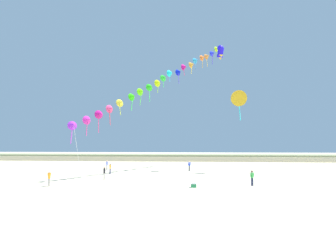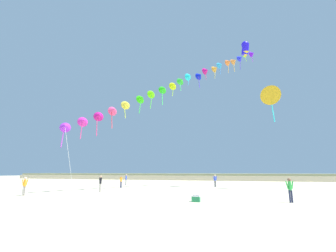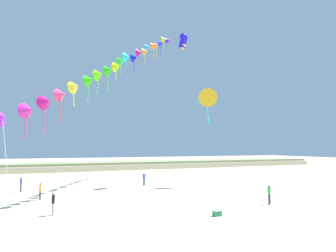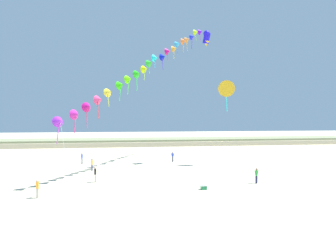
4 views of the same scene
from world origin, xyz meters
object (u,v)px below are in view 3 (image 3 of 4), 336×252
at_px(person_near_right, 269,193).
at_px(person_mid_center, 144,178).
at_px(person_near_left, 21,183).
at_px(large_kite_low_lead, 207,98).
at_px(large_kite_mid_trail, 183,41).
at_px(beach_cooler, 217,213).
at_px(person_far_center, 53,202).
at_px(person_far_left, 40,190).

height_order(person_near_right, person_mid_center, person_mid_center).
bearing_deg(person_near_left, person_near_right, -36.11).
bearing_deg(person_near_right, large_kite_low_lead, 85.07).
bearing_deg(large_kite_mid_trail, person_near_left, 176.47).
bearing_deg(beach_cooler, person_far_center, 157.58).
height_order(person_far_left, large_kite_mid_trail, large_kite_mid_trail).
distance_m(large_kite_low_lead, large_kite_mid_trail, 8.78).
relative_size(person_near_right, person_far_left, 1.05).
bearing_deg(beach_cooler, person_near_right, 14.22).
bearing_deg(large_kite_mid_trail, person_mid_center, 169.18).
bearing_deg(beach_cooler, large_kite_mid_trail, 73.18).
xyz_separation_m(person_near_left, large_kite_low_lead, (21.80, -3.25, 10.48)).
bearing_deg(person_mid_center, beach_cooler, -88.21).
distance_m(person_near_right, person_mid_center, 16.41).
distance_m(person_near_left, person_far_left, 6.13).
bearing_deg(person_far_left, person_mid_center, 25.07).
xyz_separation_m(person_mid_center, beach_cooler, (0.52, -16.54, -0.76)).
bearing_deg(person_near_right, person_far_left, 152.77).
relative_size(person_mid_center, beach_cooler, 2.93).
distance_m(large_kite_low_lead, beach_cooler, 18.99).
height_order(person_near_left, large_kite_low_lead, large_kite_low_lead).
height_order(person_near_left, beach_cooler, person_near_left).
bearing_deg(person_mid_center, person_near_left, 179.22).
bearing_deg(person_far_left, large_kite_mid_trail, 14.82).
xyz_separation_m(person_near_right, beach_cooler, (-6.22, -1.58, -0.73)).
xyz_separation_m(person_near_left, person_far_left, (2.33, -5.66, -0.08)).
bearing_deg(large_kite_low_lead, person_far_left, -172.94).
xyz_separation_m(large_kite_mid_trail, beach_cooler, (-4.70, -15.54, -19.39)).
height_order(person_mid_center, person_far_left, person_mid_center).
xyz_separation_m(large_kite_low_lead, beach_cooler, (-7.25, -13.48, -11.24)).
xyz_separation_m(person_mid_center, large_kite_low_lead, (7.76, -3.06, 10.48)).
xyz_separation_m(person_far_left, beach_cooler, (12.22, -11.06, -0.69)).
relative_size(person_far_left, large_kite_low_lead, 0.33).
distance_m(person_far_center, large_kite_low_lead, 22.80).
distance_m(person_near_left, person_near_right, 25.71).
bearing_deg(beach_cooler, person_near_left, 131.02).
bearing_deg(beach_cooler, large_kite_low_lead, 61.73).
distance_m(person_mid_center, large_kite_mid_trail, 19.37).
height_order(person_far_left, beach_cooler, person_far_left).
xyz_separation_m(person_far_left, large_kite_mid_trail, (16.91, 4.48, 18.70)).
bearing_deg(person_far_left, beach_cooler, -42.17).
distance_m(person_near_left, person_mid_center, 14.03).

